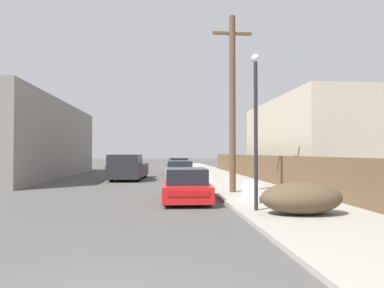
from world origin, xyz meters
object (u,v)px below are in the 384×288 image
object	(u,v)px
utility_pole	(232,101)
discarded_fridge	(250,191)
car_parked_mid	(180,172)
car_parked_far	(178,167)
pickup_truck	(128,167)
street_lamp	(256,119)
parked_sports_car_red	(186,186)
brush_pile	(302,198)

from	to	relation	value
utility_pole	discarded_fridge	bearing A→B (deg)	-87.94
car_parked_mid	car_parked_far	bearing A→B (deg)	89.46
discarded_fridge	utility_pole	distance (m)	4.68
pickup_truck	street_lamp	bearing A→B (deg)	115.59
parked_sports_car_red	car_parked_mid	distance (m)	8.69
car_parked_mid	utility_pole	world-z (taller)	utility_pole
street_lamp	utility_pole	bearing A→B (deg)	86.45
discarded_fridge	car_parked_far	xyz separation A→B (m)	(-1.86, 17.53, 0.20)
discarded_fridge	pickup_truck	distance (m)	12.86
car_parked_mid	utility_pole	bearing A→B (deg)	-72.10
pickup_truck	car_parked_mid	bearing A→B (deg)	156.23
car_parked_mid	street_lamp	distance (m)	12.20
pickup_truck	utility_pole	distance (m)	10.96
pickup_truck	parked_sports_car_red	bearing A→B (deg)	112.08
discarded_fridge	car_parked_mid	bearing A→B (deg)	117.36
parked_sports_car_red	street_lamp	bearing A→B (deg)	-56.38
parked_sports_car_red	car_parked_far	size ratio (longest dim) A/B	0.95
utility_pole	street_lamp	bearing A→B (deg)	-93.55
parked_sports_car_red	utility_pole	world-z (taller)	utility_pole
parked_sports_car_red	street_lamp	size ratio (longest dim) A/B	0.93
discarded_fridge	car_parked_mid	distance (m)	9.89
car_parked_far	pickup_truck	xyz separation A→B (m)	(-3.77, -5.97, 0.22)
discarded_fridge	brush_pile	bearing A→B (deg)	-61.66
utility_pole	brush_pile	size ratio (longest dim) A/B	3.38
street_lamp	brush_pile	xyz separation A→B (m)	(1.12, -0.78, -2.34)
car_parked_mid	car_parked_far	distance (m)	7.88
car_parked_far	pickup_truck	size ratio (longest dim) A/B	0.84
street_lamp	discarded_fridge	bearing A→B (deg)	79.64
pickup_truck	utility_pole	world-z (taller)	utility_pole
parked_sports_car_red	car_parked_mid	xyz separation A→B (m)	(0.19, 8.69, 0.06)
pickup_truck	brush_pile	distance (m)	15.87
parked_sports_car_red	car_parked_far	xyz separation A→B (m)	(0.47, 16.57, 0.08)
parked_sports_car_red	brush_pile	world-z (taller)	parked_sports_car_red
discarded_fridge	car_parked_far	size ratio (longest dim) A/B	0.37
parked_sports_car_red	utility_pole	xyz separation A→B (m)	(2.23, 1.76, 3.69)
discarded_fridge	car_parked_mid	xyz separation A→B (m)	(-2.14, 9.65, 0.18)
car_parked_mid	car_parked_far	xyz separation A→B (m)	(0.28, 7.87, 0.03)
car_parked_far	brush_pile	xyz separation A→B (m)	(2.58, -20.51, -0.08)
car_parked_far	brush_pile	bearing A→B (deg)	-84.75
car_parked_far	brush_pile	world-z (taller)	car_parked_far
utility_pole	pickup_truck	bearing A→B (deg)	122.07
pickup_truck	street_lamp	size ratio (longest dim) A/B	1.17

